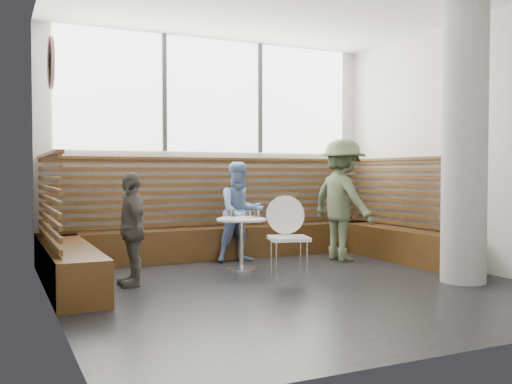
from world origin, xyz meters
name	(u,v)px	position (x,y,z in m)	size (l,w,h in m)	color
room	(295,140)	(0.00, 0.00, 1.60)	(5.00, 5.00, 3.20)	silver
booth	(232,233)	(0.00, 1.77, 0.41)	(5.00, 2.50, 1.44)	#3A240E
concrete_column	(465,141)	(1.85, -0.60, 1.60)	(0.50, 0.50, 3.20)	gray
wall_art	(51,63)	(-2.46, 0.40, 2.30)	(0.50, 0.50, 0.03)	white
cafe_table	(241,233)	(-0.10, 1.22, 0.47)	(0.64, 0.64, 0.66)	silver
cafe_chair	(286,230)	(0.15, 0.48, 0.57)	(0.46, 0.45, 0.97)	white
adult_man	(342,200)	(1.50, 1.33, 0.86)	(1.11, 0.64, 1.71)	#4D593B
child_back	(240,212)	(0.14, 1.81, 0.69)	(0.67, 0.53, 1.39)	#6A87B8
child_left	(131,229)	(-1.60, 0.81, 0.62)	(0.73, 0.30, 1.25)	#504E48
plate_near	(228,218)	(-0.23, 1.36, 0.66)	(0.18, 0.18, 0.01)	white
plate_far	(246,217)	(0.01, 1.31, 0.66)	(0.19, 0.19, 0.01)	white
glass_left	(232,214)	(-0.25, 1.19, 0.72)	(0.08, 0.08, 0.12)	white
glass_mid	(249,215)	(-0.02, 1.16, 0.71)	(0.06, 0.06, 0.10)	white
glass_right	(257,214)	(0.12, 1.23, 0.71)	(0.07, 0.07, 0.11)	white
menu_card	(251,219)	(-0.04, 1.05, 0.66)	(0.20, 0.14, 0.00)	#A5C64C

